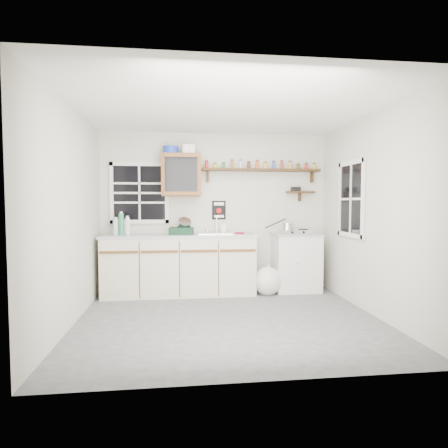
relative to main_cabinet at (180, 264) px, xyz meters
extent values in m
cube|color=#48484B|center=(0.58, -1.30, -0.47)|extent=(3.60, 3.20, 0.02)
cube|color=white|center=(0.58, -1.30, 2.05)|extent=(3.60, 3.20, 0.02)
cube|color=#B7B4A4|center=(-1.23, -1.30, 0.79)|extent=(0.02, 3.20, 2.50)
cube|color=#B7B4A4|center=(2.40, -1.30, 0.79)|extent=(0.02, 3.20, 2.50)
cube|color=#B7B4A4|center=(0.58, 0.31, 0.79)|extent=(3.60, 0.02, 2.50)
cube|color=#B7B4A4|center=(0.58, -2.91, 0.79)|extent=(3.60, 0.02, 2.50)
cube|color=beige|center=(0.00, 0.00, -0.02)|extent=(2.27, 0.60, 0.88)
cube|color=#9EA1A6|center=(0.00, 0.00, 0.44)|extent=(2.31, 0.62, 0.04)
cube|color=brown|center=(-0.85, -0.31, 0.24)|extent=(0.53, 0.02, 0.03)
cube|color=brown|center=(-0.28, -0.31, 0.24)|extent=(0.53, 0.02, 0.03)
cube|color=brown|center=(0.28, -0.31, 0.24)|extent=(0.53, 0.02, 0.03)
cube|color=brown|center=(0.85, -0.31, 0.24)|extent=(0.53, 0.02, 0.03)
cube|color=silver|center=(1.83, 0.03, -0.02)|extent=(0.70, 0.55, 0.88)
cube|color=#9EA1A6|center=(1.83, 0.03, 0.43)|extent=(0.73, 0.57, 0.03)
cube|color=silver|center=(0.53, 0.00, 0.46)|extent=(0.52, 0.44, 0.03)
cylinder|color=silver|center=(0.58, 0.16, 0.60)|extent=(0.02, 0.02, 0.28)
cylinder|color=silver|center=(0.58, 0.10, 0.73)|extent=(0.02, 0.14, 0.02)
cube|color=brown|center=(0.03, 0.15, 1.36)|extent=(0.60, 0.30, 0.65)
cube|color=black|center=(0.03, -0.01, 1.36)|extent=(0.48, 0.02, 0.52)
cylinder|color=#1935A7|center=(-0.12, 0.15, 1.74)|extent=(0.24, 0.24, 0.11)
cube|color=silver|center=(0.15, 0.15, 1.76)|extent=(0.18, 0.15, 0.14)
cylinder|color=silver|center=(0.10, 0.10, 1.74)|extent=(0.12, 0.12, 0.10)
cube|color=black|center=(1.31, 0.21, 1.46)|extent=(1.91, 0.18, 0.04)
cube|color=black|center=(0.45, 0.25, 1.36)|extent=(0.03, 0.10, 0.18)
cube|color=black|center=(2.17, 0.25, 1.36)|extent=(0.03, 0.10, 0.18)
cylinder|color=red|center=(0.43, 0.21, 1.53)|extent=(0.06, 0.06, 0.11)
cylinder|color=black|center=(0.43, 0.21, 1.59)|extent=(0.05, 0.05, 0.02)
cylinder|color=gold|center=(0.57, 0.21, 1.51)|extent=(0.05, 0.05, 0.07)
cylinder|color=black|center=(0.57, 0.21, 1.56)|extent=(0.04, 0.04, 0.02)
cylinder|color=#267226|center=(0.70, 0.21, 1.52)|extent=(0.05, 0.05, 0.08)
cylinder|color=black|center=(0.70, 0.21, 1.56)|extent=(0.04, 0.04, 0.02)
cylinder|color=#99591E|center=(0.84, 0.21, 1.54)|extent=(0.05, 0.05, 0.13)
cylinder|color=black|center=(0.84, 0.21, 1.61)|extent=(0.04, 0.04, 0.02)
cylinder|color=silver|center=(0.97, 0.21, 1.54)|extent=(0.05, 0.05, 0.12)
cylinder|color=black|center=(0.97, 0.21, 1.61)|extent=(0.04, 0.04, 0.02)
cylinder|color=#4C2614|center=(1.11, 0.21, 1.53)|extent=(0.06, 0.06, 0.10)
cylinder|color=black|center=(1.11, 0.21, 1.59)|extent=(0.05, 0.05, 0.02)
cylinder|color=#B24C19|center=(1.24, 0.21, 1.54)|extent=(0.05, 0.05, 0.12)
cylinder|color=black|center=(1.24, 0.21, 1.61)|extent=(0.04, 0.04, 0.02)
cylinder|color=gold|center=(1.38, 0.21, 1.52)|extent=(0.05, 0.05, 0.10)
cylinder|color=black|center=(1.38, 0.21, 1.58)|extent=(0.05, 0.05, 0.02)
cylinder|color=#334C8C|center=(1.51, 0.21, 1.54)|extent=(0.05, 0.05, 0.12)
cylinder|color=black|center=(1.51, 0.21, 1.60)|extent=(0.05, 0.05, 0.02)
cylinder|color=maroon|center=(1.65, 0.21, 1.54)|extent=(0.05, 0.05, 0.12)
cylinder|color=black|center=(1.65, 0.21, 1.61)|extent=(0.04, 0.04, 0.02)
cylinder|color=#BF8C3F|center=(1.78, 0.21, 1.53)|extent=(0.06, 0.06, 0.12)
cylinder|color=black|center=(1.78, 0.21, 1.60)|extent=(0.05, 0.05, 0.02)
cylinder|color=brown|center=(1.92, 0.21, 1.51)|extent=(0.05, 0.05, 0.07)
cylinder|color=black|center=(1.92, 0.21, 1.56)|extent=(0.05, 0.05, 0.02)
cylinder|color=red|center=(2.05, 0.21, 1.52)|extent=(0.05, 0.05, 0.09)
cylinder|color=black|center=(2.05, 0.21, 1.57)|extent=(0.05, 0.05, 0.02)
cylinder|color=gold|center=(2.19, 0.21, 1.52)|extent=(0.05, 0.05, 0.08)
cylinder|color=black|center=(2.19, 0.21, 1.57)|extent=(0.05, 0.05, 0.02)
cube|color=black|center=(1.96, 0.22, 1.11)|extent=(0.45, 0.15, 0.03)
cube|color=black|center=(1.96, 0.26, 1.03)|extent=(0.03, 0.08, 0.14)
cube|color=black|center=(1.88, 0.22, 1.16)|extent=(0.14, 0.10, 0.07)
cube|color=black|center=(0.63, 0.29, 0.82)|extent=(0.22, 0.01, 0.30)
cube|color=white|center=(0.63, 0.28, 0.92)|extent=(0.16, 0.00, 0.05)
cylinder|color=#A50C0C|center=(0.63, 0.28, 0.81)|extent=(0.09, 0.01, 0.09)
cube|color=white|center=(0.63, 0.28, 0.72)|extent=(0.16, 0.00, 0.04)
cube|color=black|center=(-0.62, 0.29, 1.09)|extent=(0.85, 0.02, 0.90)
cube|color=silver|center=(-0.62, 0.29, 1.09)|extent=(0.93, 0.03, 0.98)
cube|color=black|center=(2.37, -0.75, 0.99)|extent=(0.02, 0.70, 1.00)
cube|color=silver|center=(2.37, -0.75, 0.99)|extent=(0.03, 0.78, 1.08)
cylinder|color=#B0C1CF|center=(-0.94, 0.03, 0.57)|extent=(0.09, 0.09, 0.23)
cylinder|color=silver|center=(-0.94, 0.03, 0.71)|extent=(0.05, 0.05, 0.03)
cylinder|color=#297B49|center=(-0.85, -0.02, 0.62)|extent=(0.08, 0.08, 0.32)
cylinder|color=silver|center=(-0.85, -0.02, 0.79)|extent=(0.04, 0.04, 0.03)
cylinder|color=#B0C1CF|center=(-0.76, -0.03, 0.59)|extent=(0.07, 0.07, 0.25)
cylinder|color=silver|center=(-0.76, -0.03, 0.73)|extent=(0.04, 0.04, 0.03)
cube|color=black|center=(0.03, -0.02, 0.51)|extent=(0.38, 0.30, 0.11)
cylinder|color=silver|center=(0.08, -0.02, 0.62)|extent=(0.24, 0.26, 0.21)
imported|color=silver|center=(0.71, 0.21, 0.55)|extent=(0.10, 0.10, 0.19)
cube|color=maroon|center=(0.92, -0.02, 0.47)|extent=(0.16, 0.15, 0.02)
cube|color=silver|center=(1.82, 0.01, 0.48)|extent=(0.52, 0.29, 0.06)
cylinder|color=black|center=(1.69, 0.01, 0.52)|extent=(0.15, 0.15, 0.01)
cylinder|color=black|center=(1.94, 0.01, 0.52)|extent=(0.15, 0.15, 0.01)
cylinder|color=silver|center=(1.69, 0.01, 0.57)|extent=(0.17, 0.17, 0.11)
cylinder|color=black|center=(1.52, 0.09, 0.61)|extent=(0.32, 0.13, 0.17)
ellipsoid|color=silver|center=(1.33, -0.17, -0.26)|extent=(0.42, 0.38, 0.44)
cone|color=silver|center=(1.35, -0.17, -0.06)|extent=(0.12, 0.12, 0.12)
camera|label=1|loc=(0.00, -5.69, 0.94)|focal=30.00mm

